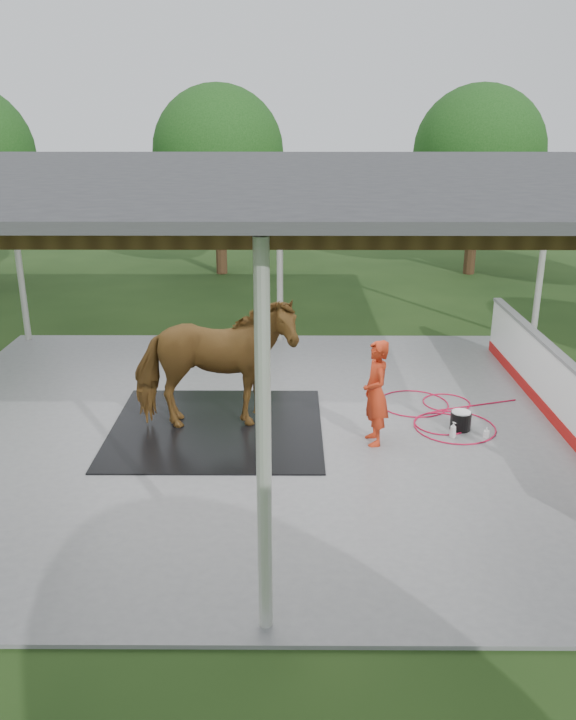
{
  "coord_description": "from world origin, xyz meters",
  "views": [
    {
      "loc": [
        0.25,
        -10.41,
        4.82
      ],
      "look_at": [
        0.2,
        -0.11,
        1.23
      ],
      "focal_mm": 35.0,
      "sensor_mm": 36.0,
      "label": 1
    }
  ],
  "objects_px": {
    "horse": "(215,364)",
    "wash_bucket": "(461,420)",
    "dasher_board": "(563,396)",
    "handler": "(376,393)"
  },
  "relations": [
    {
      "from": "wash_bucket",
      "to": "dasher_board",
      "type": "bearing_deg",
      "value": 3.37
    },
    {
      "from": "horse",
      "to": "handler",
      "type": "relative_size",
      "value": 1.55
    },
    {
      "from": "horse",
      "to": "wash_bucket",
      "type": "distance_m",
      "value": 4.04
    },
    {
      "from": "dasher_board",
      "to": "handler",
      "type": "distance_m",
      "value": 3.14
    },
    {
      "from": "horse",
      "to": "wash_bucket",
      "type": "bearing_deg",
      "value": -97.18
    },
    {
      "from": "horse",
      "to": "dasher_board",
      "type": "bearing_deg",
      "value": -96.09
    },
    {
      "from": "dasher_board",
      "to": "handler",
      "type": "bearing_deg",
      "value": -169.4
    },
    {
      "from": "horse",
      "to": "wash_bucket",
      "type": "height_order",
      "value": "horse"
    },
    {
      "from": "dasher_board",
      "to": "horse",
      "type": "xyz_separation_m",
      "value": [
        -5.55,
        -0.07,
        0.56
      ]
    },
    {
      "from": "wash_bucket",
      "to": "horse",
      "type": "bearing_deg",
      "value": 179.64
    }
  ]
}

